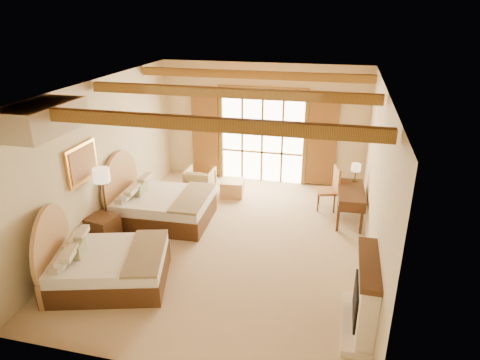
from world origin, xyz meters
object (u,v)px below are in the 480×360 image
(nightstand, at_px, (103,231))
(desk, at_px, (350,203))
(bed_near, at_px, (101,262))
(bed_far, at_px, (157,203))
(armchair, at_px, (200,181))

(nightstand, distance_m, desk, 5.38)
(bed_near, distance_m, bed_far, 2.41)
(bed_far, xyz_separation_m, nightstand, (-0.61, -1.27, -0.10))
(bed_far, relative_size, nightstand, 3.39)
(bed_near, relative_size, desk, 1.69)
(bed_near, bearing_deg, nightstand, 102.71)
(bed_near, xyz_separation_m, armchair, (0.43, 4.11, -0.06))
(armchair, relative_size, desk, 0.52)
(bed_near, xyz_separation_m, bed_far, (-0.02, 2.41, 0.03))
(bed_near, distance_m, armchair, 4.13)
(nightstand, xyz_separation_m, armchair, (1.06, 2.96, 0.01))
(bed_far, xyz_separation_m, armchair, (0.45, 1.70, -0.09))
(bed_near, bearing_deg, desk, 23.49)
(bed_near, xyz_separation_m, nightstand, (-0.63, 1.15, -0.07))
(bed_far, bearing_deg, nightstand, -118.07)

